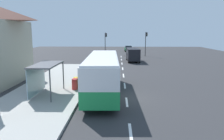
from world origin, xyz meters
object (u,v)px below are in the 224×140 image
Objects in this scene: recycling_bin_yellow at (76,82)px; traffic_light_near_side at (146,40)px; bus at (103,72)px; bus_shelter at (43,71)px; sedan_near at (128,49)px; sedan_far at (131,52)px; traffic_light_far_side at (106,40)px; recycling_bin_red at (75,84)px; white_van at (133,54)px.

traffic_light_near_side reaches higher than recycling_bin_yellow.
recycling_bin_yellow is at bearing 153.82° from bus.
bus is 4.84m from bus_shelter.
sedan_far is (-0.00, -10.60, 0.00)m from sedan_near.
sedan_near is 10.60m from sedan_far.
bus_shelter is (-11.91, -29.83, -1.30)m from traffic_light_near_side.
traffic_light_far_side is (-1.39, 29.51, 1.46)m from bus.
traffic_light_near_side is 32.14m from bus_shelter.
traffic_light_near_side reaches higher than sedan_near.
traffic_light_far_side reaches higher than recycling_bin_yellow.
recycling_bin_red is 29.93m from traffic_light_near_side.
bus_shelter is (-8.61, -21.40, 0.75)m from white_van.
sedan_near is 1.12× the size of bus_shelter.
traffic_light_far_side is (-5.30, 9.22, 1.96)m from white_van.
bus is at bearing -95.77° from sedan_near.
recycling_bin_red is at bearing -92.17° from traffic_light_far_side.
bus is at bearing -100.92° from white_van.
sedan_far is at bearing -90.01° from sedan_near.
bus reaches higher than sedan_far.
bus_shelter is at bearing -106.07° from sedan_far.
recycling_bin_yellow is at bearing -109.44° from traffic_light_near_side.
traffic_light_near_side reaches higher than traffic_light_far_side.
bus is 29.58m from traffic_light_far_side.
white_van is 10.82m from traffic_light_far_side.
white_van is 1.06× the size of traffic_light_far_side.
white_van is 5.54× the size of recycling_bin_yellow.
white_van is 5.54× the size of recycling_bin_red.
bus_shelter is (-8.71, -30.24, 1.31)m from sedan_far.
recycling_bin_yellow is 28.43m from traffic_light_far_side.
recycling_bin_red is at bearing -99.42° from sedan_near.
recycling_bin_yellow is 29.27m from traffic_light_near_side.
white_van is at bearing 72.05° from recycling_bin_red.
sedan_far is 28.64m from recycling_bin_yellow.
white_van is 1.03× the size of traffic_light_near_side.
recycling_bin_yellow is 0.24× the size of bus_shelter.
recycling_bin_yellow is at bearing -99.59° from sedan_near.
traffic_light_far_side is 30.83m from bus_shelter.
bus_shelter reaches higher than recycling_bin_yellow.
bus is at bearing -87.31° from traffic_light_far_side.
white_van is at bearing -111.38° from traffic_light_near_side.
bus is 2.10× the size of white_van.
bus is 3.02m from recycling_bin_yellow.
recycling_bin_red is (-6.50, -28.59, -0.14)m from sedan_far.
sedan_far is at bearing -4.15° from traffic_light_far_side.
bus_shelter is at bearing -143.40° from recycling_bin_red.
recycling_bin_yellow is at bearing 46.64° from bus_shelter.
bus is 29.41m from sedan_far.
traffic_light_near_side is (3.20, -11.01, 2.60)m from sedan_near.
traffic_light_far_side reaches higher than sedan_far.
bus_shelter reaches higher than sedan_near.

